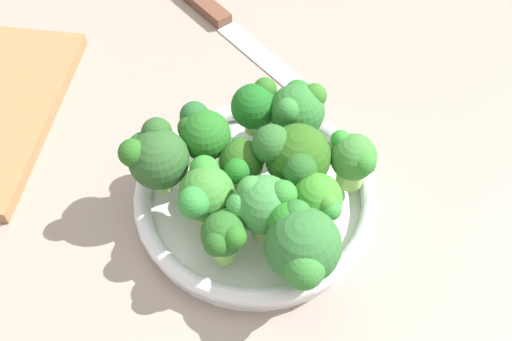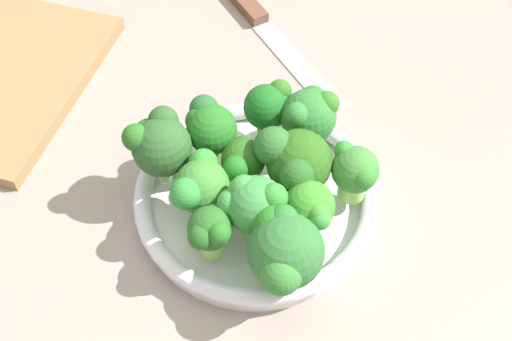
{
  "view_description": "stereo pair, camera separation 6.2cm",
  "coord_description": "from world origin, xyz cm",
  "px_view_note": "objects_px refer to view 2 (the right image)",
  "views": [
    {
      "loc": [
        37.42,
        11.38,
        55.17
      ],
      "look_at": [
        1.51,
        -1.04,
        6.1
      ],
      "focal_mm": 45.93,
      "sensor_mm": 36.0,
      "label": 1
    },
    {
      "loc": [
        34.92,
        17.06,
        55.17
      ],
      "look_at": [
        1.51,
        -1.04,
        6.1
      ],
      "focal_mm": 45.93,
      "sensor_mm": 36.0,
      "label": 2
    }
  ],
  "objects_px": {
    "broccoli_floret_7": "(242,162)",
    "cutting_board": "(9,78)",
    "bowl": "(256,198)",
    "broccoli_floret_8": "(269,106)",
    "broccoli_floret_0": "(355,172)",
    "broccoli_floret_4": "(310,209)",
    "broccoli_floret_11": "(309,115)",
    "broccoli_floret_3": "(284,250)",
    "broccoli_floret_1": "(210,231)",
    "broccoli_floret_2": "(210,126)",
    "broccoli_floret_5": "(200,186)",
    "knife": "(261,22)",
    "broccoli_floret_6": "(295,161)",
    "broccoli_floret_9": "(159,143)",
    "broccoli_floret_10": "(254,204)"
  },
  "relations": [
    {
      "from": "broccoli_floret_1",
      "to": "broccoli_floret_4",
      "type": "bearing_deg",
      "value": 131.51
    },
    {
      "from": "bowl",
      "to": "broccoli_floret_8",
      "type": "distance_m",
      "value": 0.1
    },
    {
      "from": "broccoli_floret_0",
      "to": "broccoli_floret_10",
      "type": "xyz_separation_m",
      "value": [
        0.08,
        -0.06,
        0.01
      ]
    },
    {
      "from": "broccoli_floret_5",
      "to": "knife",
      "type": "height_order",
      "value": "broccoli_floret_5"
    },
    {
      "from": "broccoli_floret_5",
      "to": "broccoli_floret_1",
      "type": "bearing_deg",
      "value": 41.5
    },
    {
      "from": "bowl",
      "to": "broccoli_floret_5",
      "type": "relative_size",
      "value": 3.63
    },
    {
      "from": "broccoli_floret_8",
      "to": "knife",
      "type": "distance_m",
      "value": 0.21
    },
    {
      "from": "broccoli_floret_9",
      "to": "cutting_board",
      "type": "height_order",
      "value": "broccoli_floret_9"
    },
    {
      "from": "broccoli_floret_2",
      "to": "knife",
      "type": "distance_m",
      "value": 0.25
    },
    {
      "from": "broccoli_floret_8",
      "to": "broccoli_floret_3",
      "type": "bearing_deg",
      "value": 31.88
    },
    {
      "from": "broccoli_floret_4",
      "to": "knife",
      "type": "distance_m",
      "value": 0.34
    },
    {
      "from": "broccoli_floret_10",
      "to": "knife",
      "type": "xyz_separation_m",
      "value": [
        -0.3,
        -0.15,
        -0.07
      ]
    },
    {
      "from": "broccoli_floret_7",
      "to": "broccoli_floret_11",
      "type": "relative_size",
      "value": 0.85
    },
    {
      "from": "broccoli_floret_0",
      "to": "broccoli_floret_10",
      "type": "bearing_deg",
      "value": -37.49
    },
    {
      "from": "broccoli_floret_1",
      "to": "cutting_board",
      "type": "relative_size",
      "value": 0.21
    },
    {
      "from": "knife",
      "to": "cutting_board",
      "type": "height_order",
      "value": "cutting_board"
    },
    {
      "from": "broccoli_floret_7",
      "to": "cutting_board",
      "type": "distance_m",
      "value": 0.33
    },
    {
      "from": "broccoli_floret_0",
      "to": "broccoli_floret_6",
      "type": "height_order",
      "value": "broccoli_floret_6"
    },
    {
      "from": "broccoli_floret_0",
      "to": "broccoli_floret_9",
      "type": "height_order",
      "value": "broccoli_floret_9"
    },
    {
      "from": "broccoli_floret_3",
      "to": "broccoli_floret_11",
      "type": "xyz_separation_m",
      "value": [
        -0.15,
        -0.05,
        -0.0
      ]
    },
    {
      "from": "broccoli_floret_1",
      "to": "broccoli_floret_5",
      "type": "bearing_deg",
      "value": -138.5
    },
    {
      "from": "broccoli_floret_2",
      "to": "cutting_board",
      "type": "height_order",
      "value": "broccoli_floret_2"
    },
    {
      "from": "broccoli_floret_0",
      "to": "broccoli_floret_10",
      "type": "distance_m",
      "value": 0.1
    },
    {
      "from": "broccoli_floret_6",
      "to": "broccoli_floret_9",
      "type": "bearing_deg",
      "value": -70.17
    },
    {
      "from": "broccoli_floret_4",
      "to": "broccoli_floret_9",
      "type": "height_order",
      "value": "broccoli_floret_9"
    },
    {
      "from": "knife",
      "to": "broccoli_floret_1",
      "type": "bearing_deg",
      "value": 20.89
    },
    {
      "from": "broccoli_floret_3",
      "to": "broccoli_floret_2",
      "type": "bearing_deg",
      "value": -125.13
    },
    {
      "from": "broccoli_floret_11",
      "to": "broccoli_floret_6",
      "type": "bearing_deg",
      "value": 13.98
    },
    {
      "from": "broccoli_floret_0",
      "to": "broccoli_floret_8",
      "type": "xyz_separation_m",
      "value": [
        -0.04,
        -0.11,
        -0.0
      ]
    },
    {
      "from": "broccoli_floret_4",
      "to": "broccoli_floret_5",
      "type": "distance_m",
      "value": 0.1
    },
    {
      "from": "broccoli_floret_10",
      "to": "broccoli_floret_11",
      "type": "relative_size",
      "value": 1.11
    },
    {
      "from": "broccoli_floret_8",
      "to": "broccoli_floret_11",
      "type": "bearing_deg",
      "value": 99.71
    },
    {
      "from": "bowl",
      "to": "broccoli_floret_10",
      "type": "height_order",
      "value": "broccoli_floret_10"
    },
    {
      "from": "broccoli_floret_3",
      "to": "knife",
      "type": "height_order",
      "value": "broccoli_floret_3"
    },
    {
      "from": "broccoli_floret_5",
      "to": "broccoli_floret_8",
      "type": "height_order",
      "value": "broccoli_floret_5"
    },
    {
      "from": "broccoli_floret_10",
      "to": "broccoli_floret_1",
      "type": "bearing_deg",
      "value": -31.02
    },
    {
      "from": "broccoli_floret_4",
      "to": "broccoli_floret_6",
      "type": "bearing_deg",
      "value": -138.85
    },
    {
      "from": "broccoli_floret_8",
      "to": "broccoli_floret_10",
      "type": "height_order",
      "value": "broccoli_floret_10"
    },
    {
      "from": "broccoli_floret_10",
      "to": "broccoli_floret_6",
      "type": "bearing_deg",
      "value": 170.37
    },
    {
      "from": "broccoli_floret_3",
      "to": "broccoli_floret_7",
      "type": "relative_size",
      "value": 1.37
    },
    {
      "from": "bowl",
      "to": "broccoli_floret_11",
      "type": "bearing_deg",
      "value": 169.27
    },
    {
      "from": "broccoli_floret_4",
      "to": "broccoli_floret_11",
      "type": "height_order",
      "value": "same"
    },
    {
      "from": "broccoli_floret_11",
      "to": "cutting_board",
      "type": "height_order",
      "value": "broccoli_floret_11"
    },
    {
      "from": "cutting_board",
      "to": "broccoli_floret_0",
      "type": "bearing_deg",
      "value": 92.71
    },
    {
      "from": "knife",
      "to": "broccoli_floret_2",
      "type": "bearing_deg",
      "value": 16.25
    },
    {
      "from": "broccoli_floret_5",
      "to": "broccoli_floret_11",
      "type": "xyz_separation_m",
      "value": [
        -0.13,
        0.05,
        -0.0
      ]
    },
    {
      "from": "broccoli_floret_2",
      "to": "broccoli_floret_7",
      "type": "relative_size",
      "value": 1.24
    },
    {
      "from": "broccoli_floret_1",
      "to": "broccoli_floret_3",
      "type": "bearing_deg",
      "value": 99.37
    },
    {
      "from": "broccoli_floret_4",
      "to": "cutting_board",
      "type": "relative_size",
      "value": 0.24
    },
    {
      "from": "broccoli_floret_0",
      "to": "broccoli_floret_1",
      "type": "bearing_deg",
      "value": -35.56
    }
  ]
}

